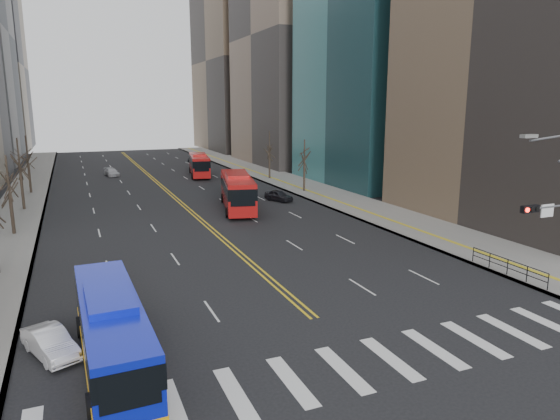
% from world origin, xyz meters
% --- Properties ---
extents(ground, '(220.00, 220.00, 0.00)m').
position_xyz_m(ground, '(0.00, 0.00, 0.00)').
color(ground, black).
extents(sidewalk_right, '(7.00, 130.00, 0.15)m').
position_xyz_m(sidewalk_right, '(17.50, 45.00, 0.07)').
color(sidewalk_right, gray).
rests_on(sidewalk_right, ground).
extents(sidewalk_left, '(5.00, 130.00, 0.15)m').
position_xyz_m(sidewalk_left, '(-16.50, 45.00, 0.07)').
color(sidewalk_left, gray).
rests_on(sidewalk_left, ground).
extents(crosswalk, '(26.70, 4.00, 0.01)m').
position_xyz_m(crosswalk, '(0.00, 0.00, 0.01)').
color(crosswalk, silver).
rests_on(crosswalk, ground).
extents(centerline, '(0.55, 100.00, 0.01)m').
position_xyz_m(centerline, '(0.00, 55.00, 0.01)').
color(centerline, gold).
rests_on(centerline, ground).
extents(office_towers, '(83.00, 134.00, 58.00)m').
position_xyz_m(office_towers, '(0.12, 68.51, 23.92)').
color(office_towers, gray).
rests_on(office_towers, ground).
extents(pedestrian_railing, '(0.06, 6.06, 1.02)m').
position_xyz_m(pedestrian_railing, '(14.30, 6.00, 0.82)').
color(pedestrian_railing, black).
rests_on(pedestrian_railing, sidewalk_right).
extents(street_trees, '(35.20, 47.20, 7.60)m').
position_xyz_m(street_trees, '(-7.18, 34.55, 4.87)').
color(street_trees, '#2E231C').
rests_on(street_trees, ground).
extents(blue_bus, '(2.82, 11.10, 3.24)m').
position_xyz_m(blue_bus, '(-10.00, 4.00, 1.70)').
color(blue_bus, '#0C19BB').
rests_on(blue_bus, ground).
extents(red_bus_near, '(5.46, 12.44, 3.82)m').
position_xyz_m(red_bus_near, '(4.89, 33.04, 2.12)').
color(red_bus_near, '#B11312').
rests_on(red_bus_near, ground).
extents(red_bus_far, '(4.43, 11.37, 3.52)m').
position_xyz_m(red_bus_far, '(7.17, 59.35, 1.96)').
color(red_bus_far, '#B11312').
rests_on(red_bus_far, ground).
extents(car_white, '(2.63, 3.93, 1.23)m').
position_xyz_m(car_white, '(-12.50, 6.00, 0.61)').
color(car_white, silver).
rests_on(car_white, ground).
extents(car_dark_mid, '(2.75, 3.96, 1.25)m').
position_xyz_m(car_dark_mid, '(10.63, 35.54, 0.63)').
color(car_dark_mid, black).
rests_on(car_dark_mid, ground).
extents(car_silver, '(2.34, 4.29, 1.18)m').
position_xyz_m(car_silver, '(-5.45, 64.47, 0.59)').
color(car_silver, '#AAA9AF').
rests_on(car_silver, ground).
extents(car_dark_far, '(3.19, 4.34, 1.10)m').
position_xyz_m(car_dark_far, '(10.93, 79.55, 0.55)').
color(car_dark_far, black).
rests_on(car_dark_far, ground).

